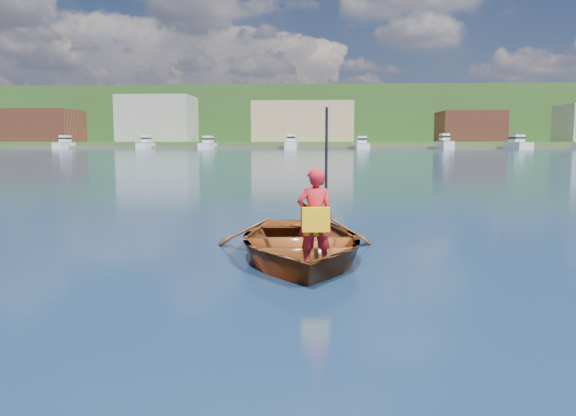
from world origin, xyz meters
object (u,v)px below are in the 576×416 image
Objects in this scene: child_paddler at (315,217)px; rowboat at (299,243)px; dock at (302,148)px; marina_yachts at (352,144)px.

rowboat is at bearing 104.83° from child_paddler.
dock is at bearing 91.88° from rowboat.
rowboat is at bearing -88.12° from dock.
dock is 14.20m from marina_yachts.
marina_yachts reaches higher than dock.
dock is at bearing 91.96° from child_paddler.
child_paddler is at bearing -93.28° from marina_yachts.
marina_yachts reaches higher than rowboat.
rowboat is 0.03× the size of marina_yachts.
dock is 1.12× the size of marina_yachts.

